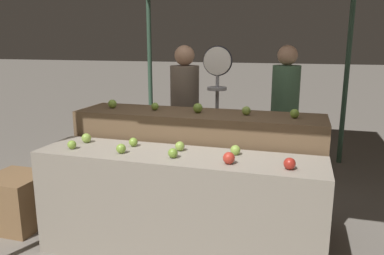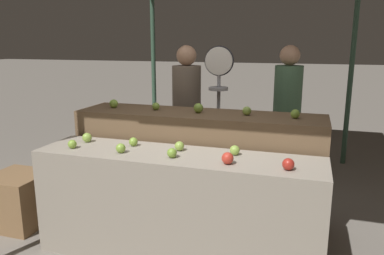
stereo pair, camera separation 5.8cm
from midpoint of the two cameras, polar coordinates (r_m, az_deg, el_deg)
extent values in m
plane|color=gray|center=(3.28, -1.71, -18.90)|extent=(60.00, 60.00, 0.00)
cylinder|color=#33513D|center=(6.16, -5.61, 9.21)|extent=(0.07, 0.07, 2.68)
cylinder|color=#33513D|center=(5.69, 23.37, 7.94)|extent=(0.07, 0.07, 2.68)
cube|color=gray|center=(3.07, -1.77, -11.93)|extent=(2.27, 0.55, 0.88)
cube|color=brown|center=(3.56, 1.43, -6.45)|extent=(2.27, 0.55, 1.10)
sphere|color=#84AD3D|center=(3.21, -17.29, -2.43)|extent=(0.07, 0.07, 0.07)
sphere|color=#84AD3D|center=(2.99, -10.26, -3.12)|extent=(0.08, 0.08, 0.08)
sphere|color=#7AA338|center=(2.82, -2.41, -3.90)|extent=(0.08, 0.08, 0.08)
sphere|color=red|center=(2.68, 6.07, -4.68)|extent=(0.09, 0.09, 0.09)
sphere|color=#AD281E|center=(2.64, 15.08, -5.42)|extent=(0.08, 0.08, 0.08)
sphere|color=#8EB247|center=(3.37, -15.23, -1.49)|extent=(0.08, 0.08, 0.08)
sphere|color=#84AD3D|center=(3.16, -8.41, -2.17)|extent=(0.07, 0.07, 0.07)
sphere|color=#8EB247|center=(3.00, -1.38, -2.85)|extent=(0.08, 0.08, 0.08)
sphere|color=#8EB247|center=(2.90, 7.10, -3.46)|extent=(0.08, 0.08, 0.08)
sphere|color=#84AD3D|center=(3.74, -11.41, 3.58)|extent=(0.08, 0.08, 0.08)
sphere|color=#84AD3D|center=(3.56, -5.06, 3.24)|extent=(0.07, 0.07, 0.07)
sphere|color=#84AD3D|center=(3.41, 1.49, 2.98)|extent=(0.09, 0.09, 0.09)
sphere|color=#8EB247|center=(3.33, 8.85, 2.51)|extent=(0.08, 0.08, 0.08)
sphere|color=#84AD3D|center=(3.28, 15.95, 2.00)|extent=(0.08, 0.08, 0.08)
cylinder|color=#99999E|center=(3.97, 4.42, -0.90)|extent=(0.04, 0.04, 1.57)
cylinder|color=black|center=(3.85, 4.60, 10.08)|extent=(0.30, 0.01, 0.30)
cylinder|color=silver|center=(3.84, 4.54, 10.07)|extent=(0.28, 0.02, 0.28)
cylinder|color=#99999E|center=(3.85, 4.49, 6.95)|extent=(0.01, 0.01, 0.14)
cylinder|color=#99999E|center=(3.86, 4.47, 5.92)|extent=(0.20, 0.20, 0.03)
cube|color=#2D2D38|center=(4.39, -0.42, -4.82)|extent=(0.25, 0.16, 0.79)
cylinder|color=#756656|center=(4.22, -0.44, 4.75)|extent=(0.34, 0.34, 0.69)
sphere|color=tan|center=(4.18, -0.45, 10.92)|extent=(0.22, 0.22, 0.22)
cube|color=#2D2D38|center=(4.53, 14.21, -4.64)|extent=(0.26, 0.19, 0.79)
cylinder|color=#476B4C|center=(4.37, 14.74, 4.63)|extent=(0.38, 0.38, 0.69)
sphere|color=tan|center=(4.33, 15.09, 10.59)|extent=(0.22, 0.22, 0.22)
cube|color=olive|center=(4.01, -24.48, -9.95)|extent=(0.50, 0.50, 0.50)
camera|label=1|loc=(0.03, -89.47, 0.12)|focal=35.00mm
camera|label=2|loc=(0.03, 90.53, -0.12)|focal=35.00mm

